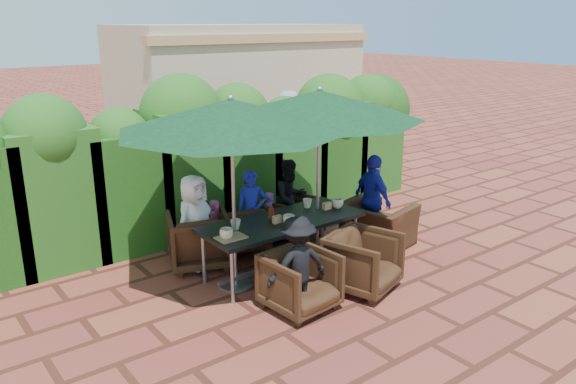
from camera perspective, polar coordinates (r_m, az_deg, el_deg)
ground at (r=7.72m, az=1.26°, el=-8.18°), size 80.00×80.00×0.00m
dining_table at (r=7.49m, az=-0.58°, el=-3.41°), size 2.22×0.90×0.75m
umbrella_left at (r=6.72m, az=-5.81°, el=7.74°), size 2.78×2.78×2.46m
umbrella_right at (r=7.58m, az=3.20°, el=8.84°), size 2.81×2.81×2.46m
chair_far_left at (r=7.88m, az=-9.04°, el=-4.56°), size 1.04×1.01×0.84m
chair_far_mid at (r=8.38m, az=-4.74°, el=-3.32°), size 0.92×0.89×0.77m
chair_far_right at (r=8.78m, az=0.72°, el=-2.45°), size 0.88×0.85×0.72m
chair_near_left at (r=6.66m, az=1.25°, el=-8.80°), size 0.81×0.77×0.78m
chair_near_right at (r=7.17m, az=7.66°, el=-6.77°), size 0.99×0.96×0.82m
chair_end_right at (r=8.61m, az=9.04°, el=-2.54°), size 0.84×1.11×0.87m
adult_far_left at (r=7.77m, az=-9.47°, el=-2.99°), size 0.75×0.60×1.32m
adult_far_mid at (r=8.23m, az=-3.71°, el=-1.97°), size 0.55×0.50×1.23m
adult_far_right at (r=8.81m, az=0.24°, el=-0.61°), size 0.60×0.38×1.24m
adult_near_left at (r=6.54m, az=0.98°, el=-7.39°), size 0.79×0.45×1.17m
adult_end_right at (r=8.60m, az=8.61°, el=-0.75°), size 0.52×0.86×1.38m
child_left at (r=8.16m, az=-7.25°, el=-3.65°), size 0.37×0.34×0.85m
child_right at (r=8.63m, az=-1.76°, el=-2.56°), size 0.34×0.30×0.80m
pedestrian_a at (r=11.40m, az=-6.64°, el=4.21°), size 1.55×1.00×1.57m
pedestrian_b at (r=12.09m, az=-2.54°, el=5.06°), size 0.80×0.55×1.58m
pedestrian_c at (r=12.70m, az=0.13°, el=6.18°), size 1.13×1.24×1.81m
cup_a at (r=6.85m, az=-6.28°, el=-4.24°), size 0.17×0.17×0.13m
cup_b at (r=7.15m, az=-5.36°, el=-3.30°), size 0.14×0.14×0.13m
cup_c at (r=7.29m, az=0.08°, el=-2.83°), size 0.16×0.16×0.13m
cup_d at (r=7.94m, az=1.97°, el=-1.15°), size 0.13×0.13×0.13m
cup_e at (r=7.96m, az=5.04°, el=-1.13°), size 0.17×0.17×0.14m
ketchup_bottle at (r=7.47m, az=-1.62°, el=-2.16°), size 0.04×0.04×0.17m
sauce_bottle at (r=7.45m, az=-1.81°, el=-2.21°), size 0.04×0.04×0.17m
serving_tray at (r=6.88m, az=-5.80°, el=-4.62°), size 0.35×0.25×0.02m
number_block_left at (r=7.34m, az=-1.12°, el=-2.79°), size 0.12×0.06×0.10m
number_block_right at (r=7.88m, az=3.98°, el=-1.42°), size 0.12×0.06×0.10m
hedge_wall at (r=9.06m, az=-8.65°, el=4.40°), size 9.10×1.60×2.54m
building at (r=14.82m, az=-5.11°, el=10.43°), size 6.20×3.08×3.20m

